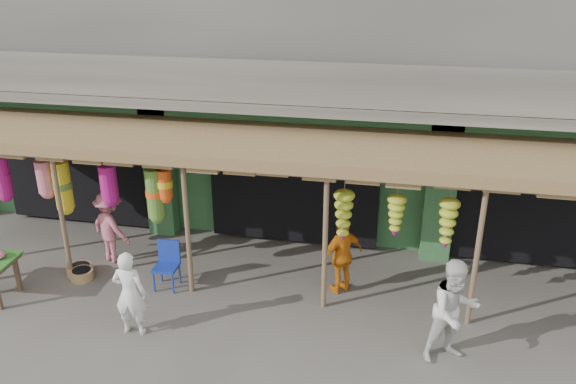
% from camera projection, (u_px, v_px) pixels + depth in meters
% --- Properties ---
extents(ground, '(80.00, 80.00, 0.00)m').
position_uv_depth(ground, '(272.00, 294.00, 10.48)').
color(ground, '#514C47').
rests_on(ground, ground).
extents(building, '(16.40, 6.80, 7.00)m').
position_uv_depth(building, '(316.00, 67.00, 13.60)').
color(building, gray).
rests_on(building, ground).
extents(awning, '(14.00, 2.70, 2.79)m').
position_uv_depth(awning, '(271.00, 150.00, 10.26)').
color(awning, brown).
rests_on(awning, ground).
extents(blue_chair, '(0.45, 0.46, 0.91)m').
position_uv_depth(blue_chair, '(167.00, 262.00, 10.59)').
color(blue_chair, '#182F9D').
rests_on(blue_chair, ground).
extents(basket_mid, '(0.63, 0.63, 0.19)m').
position_uv_depth(basket_mid, '(80.00, 270.00, 11.11)').
color(basket_mid, '#9C8346').
rests_on(basket_mid, ground).
extents(basket_right, '(0.58, 0.58, 0.20)m').
position_uv_depth(basket_right, '(82.00, 275.00, 10.94)').
color(basket_right, olive).
rests_on(basket_right, ground).
extents(person_front, '(0.57, 0.39, 1.50)m').
position_uv_depth(person_front, '(130.00, 293.00, 9.14)').
color(person_front, white).
rests_on(person_front, ground).
extents(person_right, '(1.04, 0.96, 1.71)m').
position_uv_depth(person_right, '(454.00, 311.00, 8.49)').
color(person_right, silver).
rests_on(person_right, ground).
extents(person_vendor, '(0.89, 0.88, 1.51)m').
position_uv_depth(person_vendor, '(343.00, 255.00, 10.31)').
color(person_vendor, orange).
rests_on(person_vendor, ground).
extents(person_shopper, '(1.13, 0.91, 1.52)m').
position_uv_depth(person_shopper, '(110.00, 227.00, 11.39)').
color(person_shopper, '#C66978').
rests_on(person_shopper, ground).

